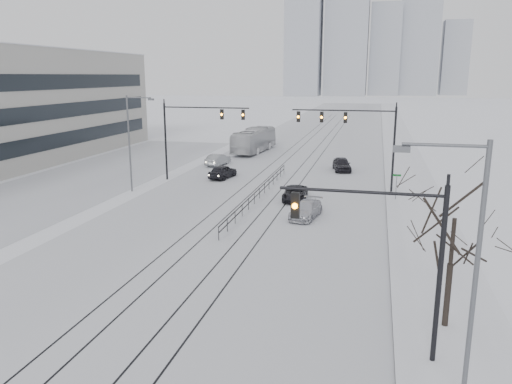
{
  "coord_description": "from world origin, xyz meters",
  "views": [
    {
      "loc": [
        9.85,
        -12.2,
        10.77
      ],
      "look_at": [
        2.28,
        19.19,
        3.2
      ],
      "focal_mm": 35.0,
      "sensor_mm": 36.0,
      "label": 1
    }
  ],
  "objects_px": {
    "sedan_nb_front": "(295,193)",
    "sedan_nb_far": "(342,164)",
    "sedan_nb_right": "(306,210)",
    "sedan_sb_outer": "(218,160)",
    "sedan_sb_inner": "(223,172)",
    "traffic_mast_near": "(396,248)",
    "bare_tree": "(454,230)",
    "box_truck": "(254,140)"
  },
  "relations": [
    {
      "from": "box_truck",
      "to": "bare_tree",
      "type": "bearing_deg",
      "value": 118.31
    },
    {
      "from": "traffic_mast_near",
      "to": "sedan_nb_far",
      "type": "distance_m",
      "value": 39.68
    },
    {
      "from": "sedan_sb_outer",
      "to": "sedan_nb_right",
      "type": "height_order",
      "value": "sedan_sb_outer"
    },
    {
      "from": "sedan_nb_right",
      "to": "bare_tree",
      "type": "bearing_deg",
      "value": -53.46
    },
    {
      "from": "sedan_nb_front",
      "to": "sedan_nb_right",
      "type": "bearing_deg",
      "value": -76.63
    },
    {
      "from": "sedan_sb_inner",
      "to": "sedan_sb_outer",
      "type": "height_order",
      "value": "sedan_sb_inner"
    },
    {
      "from": "sedan_sb_inner",
      "to": "sedan_nb_far",
      "type": "relative_size",
      "value": 0.95
    },
    {
      "from": "bare_tree",
      "to": "sedan_nb_right",
      "type": "xyz_separation_m",
      "value": [
        -8.32,
        15.87,
        -3.85
      ]
    },
    {
      "from": "traffic_mast_near",
      "to": "box_truck",
      "type": "bearing_deg",
      "value": 109.37
    },
    {
      "from": "sedan_nb_far",
      "to": "traffic_mast_near",
      "type": "bearing_deg",
      "value": -94.85
    },
    {
      "from": "sedan_sb_outer",
      "to": "sedan_sb_inner",
      "type": "bearing_deg",
      "value": 120.78
    },
    {
      "from": "sedan_sb_inner",
      "to": "sedan_sb_outer",
      "type": "bearing_deg",
      "value": -59.27
    },
    {
      "from": "sedan_sb_inner",
      "to": "traffic_mast_near",
      "type": "bearing_deg",
      "value": 126.99
    },
    {
      "from": "sedan_sb_outer",
      "to": "sedan_nb_far",
      "type": "bearing_deg",
      "value": -170.68
    },
    {
      "from": "sedan_nb_front",
      "to": "sedan_sb_outer",
      "type": "bearing_deg",
      "value": 124.16
    },
    {
      "from": "sedan_nb_right",
      "to": "sedan_sb_outer",
      "type": "bearing_deg",
      "value": 132.74
    },
    {
      "from": "sedan_sb_inner",
      "to": "box_truck",
      "type": "relative_size",
      "value": 0.35
    },
    {
      "from": "sedan_sb_inner",
      "to": "sedan_nb_front",
      "type": "distance_m",
      "value": 11.88
    },
    {
      "from": "traffic_mast_near",
      "to": "sedan_sb_outer",
      "type": "height_order",
      "value": "traffic_mast_near"
    },
    {
      "from": "sedan_sb_inner",
      "to": "sedan_nb_far",
      "type": "bearing_deg",
      "value": -139.33
    },
    {
      "from": "traffic_mast_near",
      "to": "bare_tree",
      "type": "height_order",
      "value": "traffic_mast_near"
    },
    {
      "from": "sedan_nb_right",
      "to": "sedan_nb_far",
      "type": "xyz_separation_m",
      "value": [
        1.29,
        20.35,
        0.13
      ]
    },
    {
      "from": "traffic_mast_near",
      "to": "sedan_nb_far",
      "type": "xyz_separation_m",
      "value": [
        -4.61,
        39.22,
        -3.8
      ]
    },
    {
      "from": "bare_tree",
      "to": "sedan_nb_front",
      "type": "bearing_deg",
      "value": 115.31
    },
    {
      "from": "traffic_mast_near",
      "to": "sedan_nb_right",
      "type": "relative_size",
      "value": 1.6
    },
    {
      "from": "sedan_nb_front",
      "to": "sedan_nb_far",
      "type": "distance_m",
      "value": 15.31
    },
    {
      "from": "traffic_mast_near",
      "to": "sedan_nb_right",
      "type": "distance_m",
      "value": 20.16
    },
    {
      "from": "sedan_nb_right",
      "to": "sedan_nb_far",
      "type": "relative_size",
      "value": 0.97
    },
    {
      "from": "sedan_nb_front",
      "to": "box_truck",
      "type": "relative_size",
      "value": 0.37
    },
    {
      "from": "traffic_mast_near",
      "to": "sedan_nb_far",
      "type": "bearing_deg",
      "value": 96.71
    },
    {
      "from": "sedan_sb_inner",
      "to": "sedan_nb_far",
      "type": "height_order",
      "value": "sedan_nb_far"
    },
    {
      "from": "sedan_nb_right",
      "to": "sedan_nb_far",
      "type": "bearing_deg",
      "value": 95.24
    },
    {
      "from": "traffic_mast_near",
      "to": "sedan_nb_front",
      "type": "relative_size",
      "value": 1.58
    },
    {
      "from": "sedan_nb_far",
      "to": "box_truck",
      "type": "distance_m",
      "value": 17.67
    },
    {
      "from": "sedan_sb_inner",
      "to": "sedan_nb_front",
      "type": "bearing_deg",
      "value": 149.2
    },
    {
      "from": "sedan_nb_right",
      "to": "box_truck",
      "type": "distance_m",
      "value": 34.18
    },
    {
      "from": "sedan_sb_inner",
      "to": "sedan_nb_front",
      "type": "xyz_separation_m",
      "value": [
        9.08,
        -7.65,
        -0.11
      ]
    },
    {
      "from": "sedan_sb_outer",
      "to": "sedan_nb_right",
      "type": "xyz_separation_m",
      "value": [
        13.68,
        -20.38,
        -0.07
      ]
    },
    {
      "from": "sedan_nb_front",
      "to": "sedan_nb_far",
      "type": "relative_size",
      "value": 0.98
    },
    {
      "from": "traffic_mast_near",
      "to": "sedan_nb_front",
      "type": "xyz_separation_m",
      "value": [
        -7.62,
        24.21,
        -3.95
      ]
    },
    {
      "from": "sedan_sb_inner",
      "to": "sedan_sb_outer",
      "type": "distance_m",
      "value": 7.92
    },
    {
      "from": "bare_tree",
      "to": "sedan_sb_outer",
      "type": "relative_size",
      "value": 1.42
    }
  ]
}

